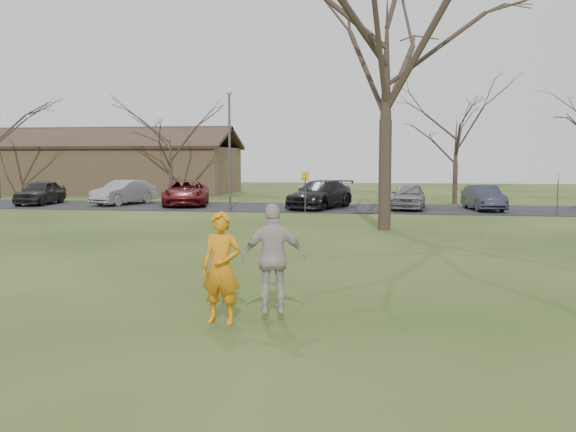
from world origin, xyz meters
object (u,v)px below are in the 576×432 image
object	(u,v)px
car_5	(483,198)
catching_play	(274,258)
car_0	(40,192)
car_3	(320,194)
building	(105,168)
lamp_post	(229,134)
player_defender	(221,268)
car_1	(123,192)
car_4	(409,196)
big_tree	(387,44)
car_2	(186,193)

from	to	relation	value
car_5	catching_play	xyz separation A→B (m)	(-6.67, -24.01, 0.43)
car_0	car_3	world-z (taller)	car_3
building	lamp_post	xyz separation A→B (m)	(14.00, -15.50, 2.04)
player_defender	building	size ratio (longest dim) A/B	0.09
car_1	building	size ratio (longest dim) A/B	0.21
car_3	catching_play	bearing A→B (deg)	-66.43
car_4	big_tree	size ratio (longest dim) A/B	0.29
catching_play	big_tree	xyz separation A→B (m)	(1.69, 14.45, 5.89)
car_5	big_tree	distance (m)	12.49
catching_play	building	distance (m)	42.61
car_1	car_2	world-z (taller)	car_2
player_defender	big_tree	world-z (taller)	big_tree
building	car_1	bearing A→B (deg)	-61.22
car_2	big_tree	bearing A→B (deg)	-56.16
car_0	building	world-z (taller)	building
car_1	car_3	size ratio (longest dim) A/B	0.83
building	lamp_post	size ratio (longest dim) A/B	3.29
lamp_post	big_tree	size ratio (longest dim) A/B	0.45
car_2	big_tree	size ratio (longest dim) A/B	0.37
car_2	car_3	distance (m)	7.78
player_defender	car_3	bearing A→B (deg)	98.26
car_3	big_tree	bearing A→B (deg)	-50.46
car_4	building	distance (m)	26.80
player_defender	catching_play	xyz separation A→B (m)	(0.88, 0.11, 0.17)
building	big_tree	world-z (taller)	big_tree
car_3	building	world-z (taller)	building
car_4	lamp_post	bearing A→B (deg)	-162.26
car_1	car_2	bearing A→B (deg)	15.19
player_defender	catching_play	size ratio (longest dim) A/B	0.82
car_1	car_3	xyz separation A→B (m)	(11.58, -0.95, 0.04)
car_2	car_5	size ratio (longest dim) A/B	1.32
player_defender	car_1	bearing A→B (deg)	122.62
car_3	car_4	xyz separation A→B (m)	(4.68, 0.07, -0.05)
car_3	building	size ratio (longest dim) A/B	0.25
car_2	building	world-z (taller)	building
car_0	car_5	xyz separation A→B (m)	(24.85, -0.13, -0.06)
car_3	car_4	world-z (taller)	car_3
car_0	car_2	distance (m)	8.63
car_2	car_4	distance (m)	12.44
car_5	catching_play	distance (m)	24.92
car_2	big_tree	world-z (taller)	big_tree
car_3	car_4	bearing A→B (deg)	20.03
car_4	big_tree	world-z (taller)	big_tree
car_0	lamp_post	bearing A→B (deg)	-15.28
player_defender	car_2	xyz separation A→B (m)	(-8.69, 24.83, -0.18)
car_0	player_defender	bearing A→B (deg)	-59.33
car_2	lamp_post	world-z (taller)	lamp_post
car_4	car_5	distance (m)	3.82
player_defender	car_0	world-z (taller)	player_defender
player_defender	building	xyz separation A→B (m)	(-19.43, 37.56, 0.99)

